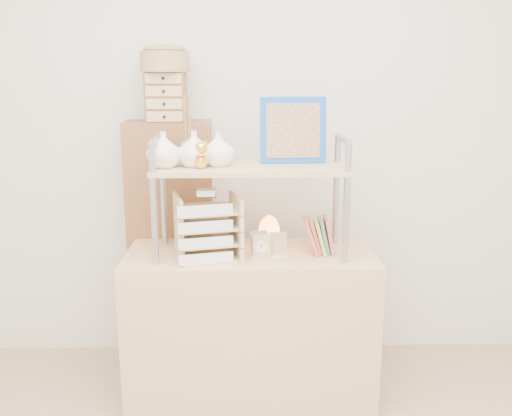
{
  "coord_description": "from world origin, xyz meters",
  "views": [
    {
      "loc": [
        -0.02,
        -1.42,
        1.61
      ],
      "look_at": [
        0.03,
        1.2,
        0.97
      ],
      "focal_mm": 40.0,
      "sensor_mm": 36.0,
      "label": 1
    }
  ],
  "objects_px": {
    "desk": "(251,325)",
    "salt_lamp": "(269,232)",
    "cabinet": "(172,245)",
    "letter_tray": "(207,231)"
  },
  "relations": [
    {
      "from": "desk",
      "to": "salt_lamp",
      "type": "height_order",
      "value": "salt_lamp"
    },
    {
      "from": "cabinet",
      "to": "salt_lamp",
      "type": "height_order",
      "value": "cabinet"
    },
    {
      "from": "desk",
      "to": "letter_tray",
      "type": "relative_size",
      "value": 3.65
    },
    {
      "from": "salt_lamp",
      "to": "letter_tray",
      "type": "bearing_deg",
      "value": -157.88
    },
    {
      "from": "desk",
      "to": "cabinet",
      "type": "bearing_deg",
      "value": 139.08
    },
    {
      "from": "desk",
      "to": "letter_tray",
      "type": "height_order",
      "value": "letter_tray"
    },
    {
      "from": "desk",
      "to": "letter_tray",
      "type": "distance_m",
      "value": 0.55
    },
    {
      "from": "desk",
      "to": "cabinet",
      "type": "xyz_separation_m",
      "value": [
        -0.43,
        0.37,
        0.3
      ]
    },
    {
      "from": "cabinet",
      "to": "salt_lamp",
      "type": "bearing_deg",
      "value": -33.77
    },
    {
      "from": "letter_tray",
      "to": "salt_lamp",
      "type": "bearing_deg",
      "value": 22.12
    }
  ]
}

